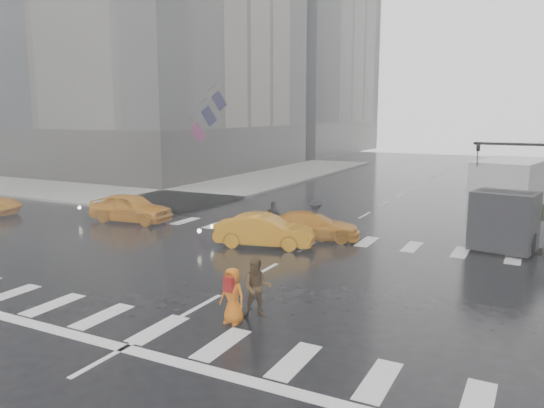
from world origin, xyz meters
The scene contains 15 objects.
ground centered at (0.00, 0.00, 0.00)m, with size 120.00×120.00×0.00m, color black.
sidewalk_nw centered at (-19.50, 17.50, 0.07)m, with size 35.00×35.00×0.15m, color gray.
building_nw_far centered at (-29.00, 56.00, 20.19)m, with size 26.05×26.05×44.00m.
road_markings centered at (0.00, 0.00, 0.01)m, with size 18.00×48.00×0.01m, color silver, non-canonical shape.
planter_west centered at (7.00, 8.20, 0.98)m, with size 1.10×1.10×1.80m.
planter_mid centered at (9.00, 8.20, 0.98)m, with size 1.10×1.10×1.80m.
flag_cluster centered at (-15.08, 18.50, 5.64)m, with size 2.87×3.06×4.69m.
pedestrian_brown centered at (1.91, -4.00, 0.85)m, with size 0.83×0.64×1.70m, color #4E361C.
pedestrian_orange centered at (1.54, -4.72, 0.79)m, with size 0.80×0.55×1.57m.
pedestrian_far_a centered at (-2.18, 5.00, 0.82)m, with size 0.97×0.59×1.65m, color black.
pedestrian_far_b centered at (-0.31, 5.55, 0.91)m, with size 1.17×0.65×1.81m, color black.
taxi_front centered at (-10.43, 4.54, 0.76)m, with size 1.80×4.48×1.53m, color orange.
taxi_mid centered at (-1.67, 3.15, 0.70)m, with size 1.48×4.24×1.40m, color orange.
taxi_rear centered at (-0.38, 5.34, 0.63)m, with size 1.76×3.82×1.26m, color orange.
box_truck centered at (7.50, 9.38, 1.90)m, with size 2.51×6.69×3.56m.
Camera 1 is at (8.82, -16.46, 5.69)m, focal length 35.00 mm.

